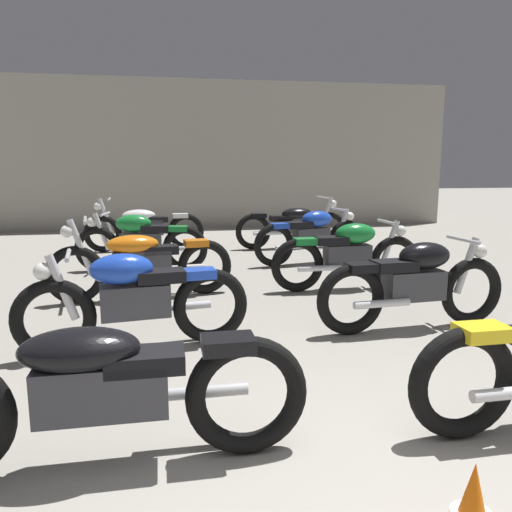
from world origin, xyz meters
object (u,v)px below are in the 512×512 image
Objects in this scene: motorcycle_left_row_2 at (141,261)px; motorcycle_right_row_2 at (348,254)px; motorcycle_left_row_0 at (100,386)px; motorcycle_right_row_3 at (312,235)px; motorcycle_left_row_4 at (144,226)px; motorcycle_left_row_3 at (140,241)px; motorcycle_right_row_1 at (415,283)px; motorcycle_right_row_4 at (293,224)px; motorcycle_left_row_1 at (134,298)px.

motorcycle_left_row_2 is 1.10× the size of motorcycle_right_row_2.
motorcycle_left_row_0 is 5.88m from motorcycle_right_row_3.
motorcycle_left_row_0 and motorcycle_left_row_4 have the same top height.
motorcycle_left_row_0 is 5.13m from motorcycle_left_row_3.
motorcycle_left_row_0 is at bearing -89.93° from motorcycle_left_row_4.
motorcycle_right_row_2 is (2.56, -0.01, 0.01)m from motorcycle_left_row_2.
motorcycle_right_row_3 is (0.04, 1.76, 0.00)m from motorcycle_right_row_2.
motorcycle_right_row_1 is at bearing -89.66° from motorcycle_right_row_3.
motorcycle_left_row_3 and motorcycle_right_row_2 have the same top height.
motorcycle_right_row_2 is at bearing -53.00° from motorcycle_left_row_4.
motorcycle_left_row_2 is 1.10× the size of motorcycle_left_row_3.
motorcycle_left_row_0 reaches higher than motorcycle_right_row_2.
motorcycle_right_row_4 is (2.76, -0.19, 0.00)m from motorcycle_left_row_4.
motorcycle_right_row_1 is at bearing -90.72° from motorcycle_right_row_4.
motorcycle_right_row_3 is (2.68, -1.74, 0.01)m from motorcycle_left_row_4.
motorcycle_left_row_2 and motorcycle_left_row_4 have the same top height.
motorcycle_right_row_2 is at bearing -91.40° from motorcycle_right_row_3.
motorcycle_left_row_4 is 4.38m from motorcycle_right_row_2.
motorcycle_left_row_1 is 4.36m from motorcycle_right_row_3.
motorcycle_left_row_1 is 5.72m from motorcycle_right_row_4.
motorcycle_right_row_1 is at bearing -62.25° from motorcycle_left_row_4.
motorcycle_left_row_0 is 1.00× the size of motorcycle_left_row_4.
motorcycle_left_row_2 is at bearing 147.94° from motorcycle_right_row_1.
motorcycle_left_row_4 is 2.77m from motorcycle_right_row_4.
motorcycle_right_row_3 is at bearing 90.34° from motorcycle_right_row_1.
motorcycle_right_row_3 is 0.90× the size of motorcycle_right_row_4.
motorcycle_left_row_3 is at bearing -89.78° from motorcycle_left_row_4.
motorcycle_right_row_1 is (2.69, -3.28, 0.00)m from motorcycle_left_row_3.
motorcycle_left_row_3 is at bearing 90.01° from motorcycle_left_row_0.
motorcycle_right_row_1 is 0.91× the size of motorcycle_right_row_4.
motorcycle_left_row_4 is at bearing 90.22° from motorcycle_left_row_3.
motorcycle_left_row_0 is at bearing -145.53° from motorcycle_right_row_1.
motorcycle_left_row_1 is 1.00× the size of motorcycle_right_row_2.
motorcycle_right_row_4 is (2.75, 1.67, -0.01)m from motorcycle_left_row_3.
motorcycle_right_row_2 is at bearing 52.94° from motorcycle_left_row_0.
motorcycle_right_row_1 is (2.62, -1.64, 0.01)m from motorcycle_left_row_2.
motorcycle_left_row_3 is (-0.07, 1.64, 0.01)m from motorcycle_left_row_2.
motorcycle_right_row_1 is (2.61, 0.11, 0.00)m from motorcycle_left_row_1.
motorcycle_right_row_2 is 1.01× the size of motorcycle_right_row_3.
motorcycle_left_row_3 is 0.90× the size of motorcycle_left_row_4.
motorcycle_left_row_4 is (-0.01, 6.98, 0.00)m from motorcycle_left_row_0.
motorcycle_left_row_2 is (0.07, 3.49, 0.00)m from motorcycle_left_row_0.
motorcycle_left_row_3 and motorcycle_right_row_1 have the same top height.
motorcycle_left_row_2 reaches higher than motorcycle_left_row_1.
motorcycle_right_row_1 is 1.63m from motorcycle_right_row_2.
motorcycle_right_row_4 is (2.75, 6.79, 0.00)m from motorcycle_left_row_0.
motorcycle_left_row_1 and motorcycle_left_row_3 have the same top height.
motorcycle_left_row_4 is 5.80m from motorcycle_right_row_1.
motorcycle_left_row_2 is 3.13m from motorcycle_right_row_3.
motorcycle_right_row_3 is (2.59, 3.50, 0.00)m from motorcycle_left_row_1.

